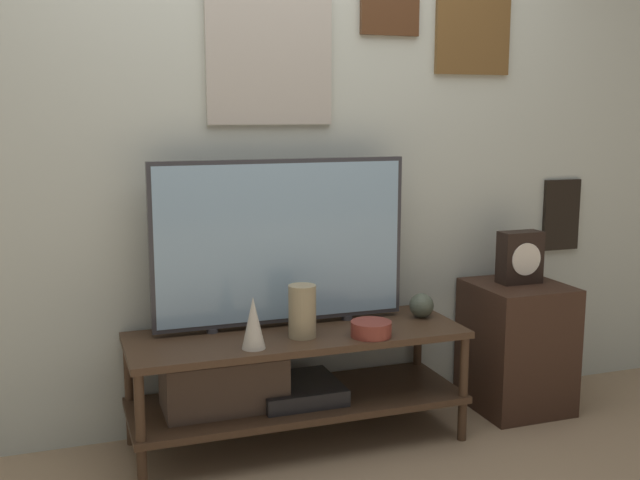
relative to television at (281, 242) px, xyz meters
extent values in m
plane|color=#997F60|center=(0.04, -0.40, -0.88)|extent=(12.00, 12.00, 0.00)
cube|color=beige|center=(0.04, 0.19, 0.47)|extent=(6.40, 0.06, 2.70)
cube|color=#B2ADA3|center=(0.00, 0.15, 0.78)|extent=(0.57, 0.02, 0.56)
cube|color=#B2BCC6|center=(0.00, 0.14, 0.78)|extent=(0.53, 0.01, 0.52)
cube|color=brown|center=(1.01, 0.15, 0.94)|extent=(0.39, 0.02, 0.42)
cube|color=#BCB299|center=(1.01, 0.14, 0.94)|extent=(0.36, 0.01, 0.38)
cube|color=black|center=(1.57, 0.15, 0.03)|extent=(0.21, 0.02, 0.37)
cube|color=beige|center=(1.57, 0.14, 0.03)|extent=(0.18, 0.01, 0.33)
cube|color=#422D1E|center=(0.04, -0.11, -0.39)|extent=(1.45, 0.51, 0.03)
cube|color=#422D1E|center=(0.04, -0.11, -0.69)|extent=(1.45, 0.51, 0.03)
cylinder|color=#422D1E|center=(-0.66, -0.33, -0.63)|extent=(0.04, 0.04, 0.50)
cylinder|color=#422D1E|center=(0.73, -0.33, -0.63)|extent=(0.04, 0.04, 0.50)
cylinder|color=#422D1E|center=(-0.66, 0.11, -0.63)|extent=(0.04, 0.04, 0.50)
cylinder|color=#422D1E|center=(0.73, 0.11, -0.63)|extent=(0.04, 0.04, 0.50)
cube|color=black|center=(0.04, -0.11, -0.64)|extent=(0.36, 0.35, 0.07)
cube|color=#47382D|center=(-0.29, -0.11, -0.56)|extent=(0.51, 0.28, 0.22)
cylinder|color=#333338|center=(-0.31, 0.00, -0.37)|extent=(0.05, 0.05, 0.02)
cylinder|color=#333338|center=(0.31, 0.00, -0.37)|extent=(0.05, 0.05, 0.02)
cube|color=#333338|center=(0.00, 0.00, 0.00)|extent=(1.13, 0.04, 0.72)
cube|color=#8CB2D1|center=(0.00, -0.01, 0.00)|extent=(1.10, 0.01, 0.68)
cylinder|color=brown|center=(0.31, -0.27, -0.35)|extent=(0.17, 0.17, 0.06)
cone|color=beige|center=(-0.20, -0.27, -0.27)|extent=(0.10, 0.10, 0.21)
sphere|color=#4C5647|center=(0.65, -0.08, -0.32)|extent=(0.11, 0.11, 0.11)
cylinder|color=tan|center=(0.03, -0.18, -0.27)|extent=(0.12, 0.12, 0.22)
cube|color=#382319|center=(1.17, -0.08, -0.57)|extent=(0.43, 0.45, 0.62)
cube|color=black|center=(1.18, -0.06, -0.13)|extent=(0.21, 0.10, 0.25)
cylinder|color=white|center=(1.18, -0.11, -0.13)|extent=(0.16, 0.01, 0.16)
camera|label=1|loc=(-0.90, -3.08, 0.56)|focal=42.00mm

